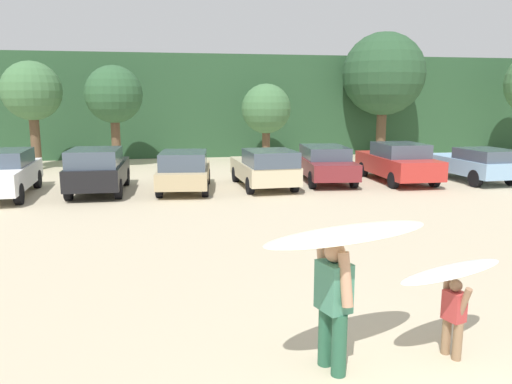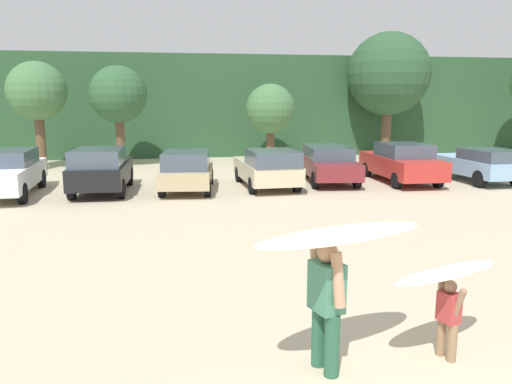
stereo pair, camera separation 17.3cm
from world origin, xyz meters
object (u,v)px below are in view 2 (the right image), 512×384
Objects in this scene: parked_car_white at (8,172)px; parked_car_red at (401,162)px; parked_car_champagne at (268,168)px; person_child at (448,315)px; parked_car_tan at (187,170)px; person_adult at (326,299)px; surfboard_white at (447,272)px; parked_car_sky_blue at (480,164)px; parked_car_maroon at (328,163)px; surfboard_cream at (342,234)px; parked_car_black at (101,169)px.

parked_car_red is (14.83, 0.49, -0.02)m from parked_car_white.
parked_car_champagne reaches higher than person_child.
parked_car_white reaches higher than person_child.
parked_car_champagne is 4.03× the size of person_child.
person_child is (-0.10, -12.90, -0.18)m from parked_car_champagne.
parked_car_tan is 12.90m from person_adult.
parked_car_champagne is 12.93m from surfboard_white.
parked_car_tan is at bearing 87.16° from parked_car_sky_blue.
parked_car_white is at bearing 87.41° from parked_car_champagne.
parked_car_tan reaches higher than person_child.
parked_car_white is 1.07× the size of parked_car_maroon.
parked_car_maroon is at bearing -123.24° from surfboard_white.
person_child is (-5.71, -13.39, -0.21)m from parked_car_red.
parked_car_red is 2.81× the size of person_adult.
parked_car_red reaches higher than parked_car_champagne.
surfboard_white is (-0.18, -12.92, 0.40)m from parked_car_champagne.
parked_car_sky_blue is 16.63m from surfboard_cream.
person_child is at bearing 157.82° from parked_car_red.
parked_car_black is 11.70m from parked_car_red.
parked_car_maroon is (11.89, 0.94, -0.05)m from parked_car_white.
parked_car_red is 1.93× the size of surfboard_cream.
parked_car_maroon is 14.68m from surfboard_cream.
parked_car_maroon is (5.70, 1.03, 0.01)m from parked_car_tan.
parked_car_champagne is 13.05m from person_adult.
parked_car_red reaches higher than surfboard_white.
parked_car_black is 1.02× the size of parked_car_tan.
parked_car_maroon is at bearing 77.54° from parked_car_sky_blue.
parked_car_sky_blue is at bearing -94.06° from parked_car_maroon.
parked_car_black reaches higher than parked_car_sky_blue.
parked_car_white is at bearing 92.79° from parked_car_red.
person_adult is 1.56× the size of person_child.
parked_car_red is (2.94, -0.45, 0.02)m from parked_car_maroon.
parked_car_sky_blue reaches higher than person_child.
person_child is 1.93m from surfboard_cream.
parked_car_sky_blue reaches higher than surfboard_white.
surfboard_cream is at bearing 168.48° from parked_car_maroon.
surfboard_white is (1.57, 0.01, 0.25)m from person_adult.
person_adult is (7.48, -12.93, 0.10)m from parked_car_white.
parked_car_champagne is at bearing -81.88° from parked_car_tan.
parked_car_tan is (3.05, -0.06, -0.09)m from parked_car_black.
surfboard_white is at bearing 173.91° from parked_car_maroon.
parked_car_champagne reaches higher than surfboard_white.
parked_car_maroon is 0.97× the size of parked_car_red.
parked_car_sky_blue is (14.81, -0.05, -0.11)m from parked_car_black.
person_adult is 1.68m from person_child.
parked_car_black is 14.18m from surfboard_white.
person_adult is at bearing 152.18° from parked_car_red.
parked_car_red reaches higher than parked_car_maroon.
parked_car_red is at bearing -137.05° from surfboard_cream.
parked_car_tan is 5.79m from parked_car_maroon.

